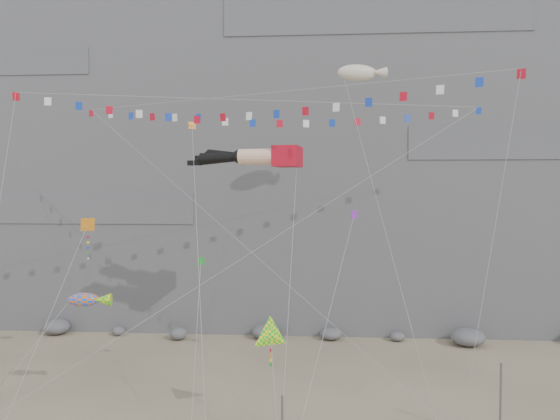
% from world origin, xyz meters
% --- Properties ---
extents(ground, '(120.00, 120.00, 0.00)m').
position_xyz_m(ground, '(0.00, 0.00, 0.00)').
color(ground, tan).
rests_on(ground, ground).
extents(cliff, '(80.00, 28.00, 50.00)m').
position_xyz_m(cliff, '(0.00, 32.00, 25.00)').
color(cliff, slate).
rests_on(cliff, ground).
extents(talus_boulders, '(60.00, 3.00, 1.20)m').
position_xyz_m(talus_boulders, '(0.00, 17.00, 0.60)').
color(talus_boulders, slate).
rests_on(talus_boulders, ground).
extents(anchor_pole_right, '(0.12, 0.12, 4.39)m').
position_xyz_m(anchor_pole_right, '(14.70, -2.87, 2.19)').
color(anchor_pole_right, slate).
rests_on(anchor_pole_right, ground).
extents(legs_kite, '(8.41, 16.63, 21.58)m').
position_xyz_m(legs_kite, '(0.36, 6.60, 16.11)').
color(legs_kite, red).
rests_on(legs_kite, ground).
extents(flag_banner_upper, '(32.99, 16.02, 28.09)m').
position_xyz_m(flag_banner_upper, '(0.96, 7.23, 20.27)').
color(flag_banner_upper, red).
rests_on(flag_banner_upper, ground).
extents(flag_banner_lower, '(29.66, 13.52, 24.38)m').
position_xyz_m(flag_banner_lower, '(1.02, 4.45, 20.28)').
color(flag_banner_lower, red).
rests_on(flag_banner_lower, ground).
extents(harlequin_kite, '(2.31, 10.18, 14.54)m').
position_xyz_m(harlequin_kite, '(-11.40, 4.48, 11.26)').
color(harlequin_kite, red).
rests_on(harlequin_kite, ground).
extents(fish_windsock, '(7.32, 3.87, 9.45)m').
position_xyz_m(fish_windsock, '(-9.51, -0.60, 7.01)').
color(fish_windsock, '#E55F0B').
rests_on(fish_windsock, ground).
extents(delta_kite, '(2.14, 5.33, 7.49)m').
position_xyz_m(delta_kite, '(2.20, -2.64, 5.56)').
color(delta_kite, '#FFF30D').
rests_on(delta_kite, ground).
extents(blimp_windsock, '(6.23, 12.15, 25.56)m').
position_xyz_m(blimp_windsock, '(7.80, 10.00, 22.73)').
color(blimp_windsock, beige).
rests_on(blimp_windsock, ground).
extents(small_kite_a, '(4.50, 13.91, 23.08)m').
position_xyz_m(small_kite_a, '(-4.64, 7.74, 18.28)').
color(small_kite_a, orange).
rests_on(small_kite_a, ground).
extents(small_kite_b, '(4.42, 10.89, 16.22)m').
position_xyz_m(small_kite_b, '(7.17, 3.89, 11.88)').
color(small_kite_b, purple).
rests_on(small_kite_b, ground).
extents(small_kite_c, '(2.37, 11.58, 14.21)m').
position_xyz_m(small_kite_c, '(-3.07, 3.29, 8.76)').
color(small_kite_c, '#16931F').
rests_on(small_kite_c, ground).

